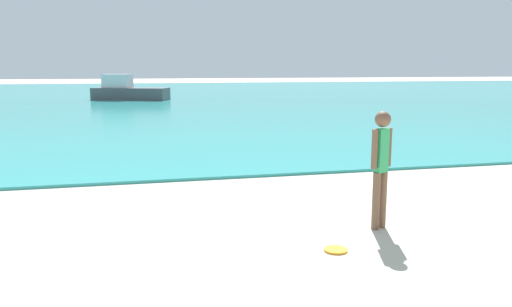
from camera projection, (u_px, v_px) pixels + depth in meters
The scene contains 4 objects.
water at pixel (155, 96), 38.65m from camera, with size 160.00×60.00×0.06m, color teal.
person_standing at pixel (381, 163), 6.78m from camera, with size 0.35×0.22×1.63m.
frisbee at pixel (336, 250), 6.08m from camera, with size 0.29×0.29×0.03m, color orange.
boat_far at pixel (128, 91), 33.09m from camera, with size 5.18×3.33×1.68m.
Camera 1 is at (-1.36, 1.16, 2.21)m, focal length 35.03 mm.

